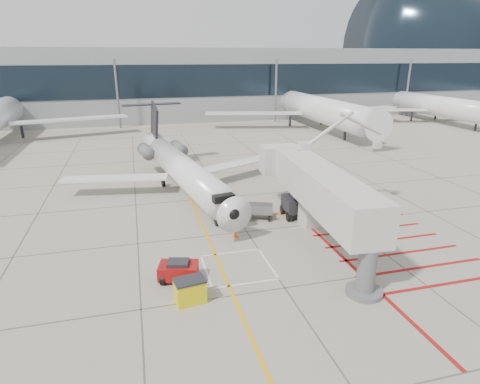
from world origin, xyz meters
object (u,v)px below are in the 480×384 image
object	(u,v)px
regional_jet	(189,160)
spill_bin	(190,291)
jet_bridge	(326,198)
pushback_tug	(178,270)

from	to	relation	value
regional_jet	spill_bin	distance (m)	16.61
regional_jet	jet_bridge	world-z (taller)	regional_jet
pushback_tug	spill_bin	world-z (taller)	spill_bin
jet_bridge	spill_bin	xyz separation A→B (m)	(-9.82, -4.29, -2.84)
regional_jet	pushback_tug	xyz separation A→B (m)	(-2.69, -13.78, -3.06)
regional_jet	pushback_tug	distance (m)	14.37
pushback_tug	spill_bin	distance (m)	2.41
jet_bridge	spill_bin	bearing A→B (deg)	-152.85
pushback_tug	spill_bin	bearing A→B (deg)	-66.57
jet_bridge	spill_bin	world-z (taller)	jet_bridge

